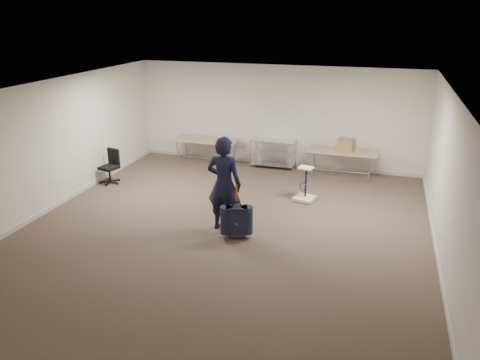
% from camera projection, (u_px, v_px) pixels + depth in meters
% --- Properties ---
extents(ground, '(9.00, 9.00, 0.00)m').
position_uv_depth(ground, '(224.00, 230.00, 9.41)').
color(ground, '#4C3A2E').
rests_on(ground, ground).
extents(room_shell, '(8.00, 9.00, 9.00)m').
position_uv_depth(room_shell, '(244.00, 203.00, 10.63)').
color(room_shell, beige).
rests_on(room_shell, ground).
extents(folding_table_left, '(1.80, 0.75, 0.73)m').
position_uv_depth(folding_table_left, '(206.00, 141.00, 13.25)').
color(folding_table_left, tan).
rests_on(folding_table_left, ground).
extents(folding_table_right, '(1.80, 0.75, 0.73)m').
position_uv_depth(folding_table_right, '(342.00, 152.00, 12.19)').
color(folding_table_right, tan).
rests_on(folding_table_right, ground).
extents(wire_shelf, '(1.22, 0.47, 0.80)m').
position_uv_depth(wire_shelf, '(273.00, 152.00, 13.03)').
color(wire_shelf, silver).
rests_on(wire_shelf, ground).
extents(person, '(0.73, 0.51, 1.94)m').
position_uv_depth(person, '(224.00, 184.00, 9.13)').
color(person, black).
rests_on(person, ground).
extents(suitcase, '(0.46, 0.35, 1.10)m').
position_uv_depth(suitcase, '(237.00, 220.00, 8.96)').
color(suitcase, black).
rests_on(suitcase, ground).
extents(office_chair, '(0.53, 0.53, 0.87)m').
position_uv_depth(office_chair, '(111.00, 173.00, 11.93)').
color(office_chair, black).
rests_on(office_chair, ground).
extents(equipment_cart, '(0.53, 0.53, 0.82)m').
position_uv_depth(equipment_cart, '(305.00, 192.00, 10.81)').
color(equipment_cart, beige).
rests_on(equipment_cart, ground).
extents(cardboard_box, '(0.47, 0.39, 0.31)m').
position_uv_depth(cardboard_box, '(346.00, 144.00, 12.15)').
color(cardboard_box, olive).
rests_on(cardboard_box, folding_table_right).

